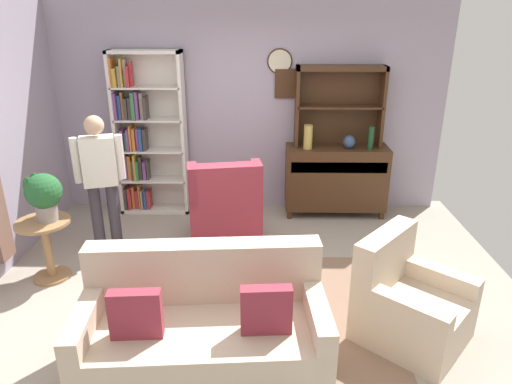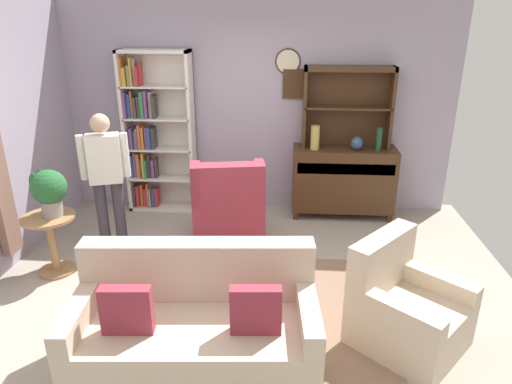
% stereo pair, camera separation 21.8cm
% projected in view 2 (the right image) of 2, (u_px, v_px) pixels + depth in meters
% --- Properties ---
extents(ground_plane, '(5.40, 4.60, 0.02)m').
position_uv_depth(ground_plane, '(244.00, 290.00, 4.53)').
color(ground_plane, '#9E9384').
extents(wall_back, '(5.00, 0.09, 2.80)m').
position_uv_depth(wall_back, '(259.00, 105.00, 5.99)').
color(wall_back, '#A399AD').
rests_on(wall_back, ground_plane).
extents(area_rug, '(2.21, 1.89, 0.01)m').
position_uv_depth(area_rug, '(263.00, 308.00, 4.24)').
color(area_rug, '#846651').
rests_on(area_rug, ground_plane).
extents(bookshelf, '(0.90, 0.30, 2.10)m').
position_uv_depth(bookshelf, '(153.00, 134.00, 6.04)').
color(bookshelf, silver).
rests_on(bookshelf, ground_plane).
extents(sideboard, '(1.30, 0.45, 0.92)m').
position_uv_depth(sideboard, '(343.00, 179.00, 6.00)').
color(sideboard, '#422816').
rests_on(sideboard, ground_plane).
extents(sideboard_hutch, '(1.10, 0.26, 1.00)m').
position_uv_depth(sideboard_hutch, '(348.00, 96.00, 5.71)').
color(sideboard_hutch, '#422816').
rests_on(sideboard_hutch, sideboard).
extents(vase_tall, '(0.11, 0.11, 0.30)m').
position_uv_depth(vase_tall, '(315.00, 138.00, 5.74)').
color(vase_tall, tan).
rests_on(vase_tall, sideboard).
extents(vase_round, '(0.15, 0.15, 0.17)m').
position_uv_depth(vase_round, '(357.00, 143.00, 5.75)').
color(vase_round, '#33476B').
rests_on(vase_round, sideboard).
extents(bottle_wine, '(0.07, 0.07, 0.29)m').
position_uv_depth(bottle_wine, '(379.00, 139.00, 5.69)').
color(bottle_wine, '#194223').
rests_on(bottle_wine, sideboard).
extents(couch_floral, '(1.85, 0.97, 0.90)m').
position_uv_depth(couch_floral, '(196.00, 328.00, 3.49)').
color(couch_floral, beige).
rests_on(couch_floral, ground_plane).
extents(armchair_floral, '(1.08, 1.08, 0.88)m').
position_uv_depth(armchair_floral, '(405.00, 311.00, 3.73)').
color(armchair_floral, beige).
rests_on(armchair_floral, ground_plane).
extents(wingback_chair, '(0.90, 0.92, 1.05)m').
position_uv_depth(wingback_chair, '(228.00, 215.00, 5.25)').
color(wingback_chair, maroon).
rests_on(wingback_chair, ground_plane).
extents(plant_stand, '(0.52, 0.52, 0.63)m').
position_uv_depth(plant_stand, '(52.00, 238.00, 4.70)').
color(plant_stand, '#997047').
rests_on(plant_stand, ground_plane).
extents(potted_plant_large, '(0.34, 0.34, 0.48)m').
position_uv_depth(potted_plant_large, '(49.00, 190.00, 4.53)').
color(potted_plant_large, gray).
rests_on(potted_plant_large, plant_stand).
extents(person_reading, '(0.52, 0.29, 1.56)m').
position_uv_depth(person_reading, '(106.00, 174.00, 4.97)').
color(person_reading, '#38333D').
rests_on(person_reading, ground_plane).
extents(coffee_table, '(0.80, 0.50, 0.42)m').
position_uv_depth(coffee_table, '(208.00, 267.00, 4.24)').
color(coffee_table, '#422816').
rests_on(coffee_table, ground_plane).
extents(book_stack, '(0.22, 0.15, 0.10)m').
position_uv_depth(book_stack, '(221.00, 257.00, 4.18)').
color(book_stack, '#284C8C').
rests_on(book_stack, coffee_table).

